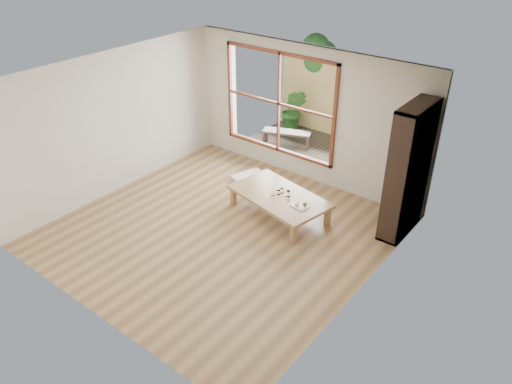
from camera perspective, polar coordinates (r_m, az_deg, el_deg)
ground at (r=8.38m, az=-3.91°, el=-4.43°), size 5.00×5.00×0.00m
low_table at (r=8.64m, az=2.65°, el=-0.60°), size 1.89×1.30×0.38m
floor_cushion at (r=9.78m, az=-0.45°, el=1.44°), size 0.80×0.80×0.09m
bookshelf at (r=8.18m, az=16.97°, el=2.29°), size 0.35×0.99×2.21m
glass_tall at (r=8.57m, az=1.93°, el=-0.01°), size 0.07×0.07×0.13m
glass_mid at (r=8.56m, az=3.68°, el=-0.20°), size 0.07×0.07×0.11m
glass_short at (r=8.66m, az=2.96°, el=0.15°), size 0.07×0.07×0.09m
glass_small at (r=8.62m, az=2.59°, el=-0.03°), size 0.06×0.06×0.08m
food_tray at (r=8.30m, az=5.13°, el=-1.55°), size 0.31×0.23×0.09m
deck at (r=11.18m, az=5.91°, el=4.89°), size 2.80×2.00×0.05m
garden_bench at (r=11.16m, az=3.53°, el=6.67°), size 1.11×0.69×0.34m
bamboo_fence at (r=11.64m, az=8.85°, el=10.53°), size 2.80×0.06×1.80m
shrub_right at (r=11.07m, az=12.42°, el=6.53°), size 0.91×0.84×0.82m
shrub_left at (r=11.81m, az=4.33°, el=9.28°), size 0.68×0.60×1.05m
garden_tree at (r=12.00m, az=6.99°, el=14.90°), size 1.04×0.85×2.22m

